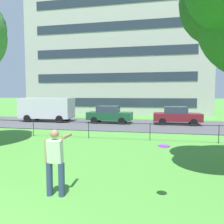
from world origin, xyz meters
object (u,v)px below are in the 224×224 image
person_thrower (55,160)px  car_dark_green_left (109,114)px  car_maroon_far_left (177,115)px  apartment_building_background (121,59)px  frisbee (164,146)px  panel_van_right (47,108)px

person_thrower → car_dark_green_left: person_thrower is taller
person_thrower → car_maroon_far_left: 15.29m
person_thrower → apartment_building_background: bearing=95.9°
apartment_building_background → person_thrower: bearing=-84.1°
frisbee → car_maroon_far_left: size_ratio=0.09×
panel_van_right → frisbee: bearing=-53.8°
person_thrower → frisbee: person_thrower is taller
person_thrower → apartment_building_background: (-3.07, 29.69, 7.13)m
frisbee → car_dark_green_left: 15.06m
panel_van_right → car_dark_green_left: panel_van_right is taller
person_thrower → frisbee: size_ratio=4.70×
person_thrower → car_maroon_far_left: bearing=74.2°
panel_van_right → person_thrower: bearing=-61.6°
person_thrower → frisbee: 2.72m
person_thrower → panel_van_right: 16.54m
car_maroon_far_left → person_thrower: bearing=-105.8°
panel_van_right → apartment_building_background: (4.79, 15.13, 6.78)m
person_thrower → car_maroon_far_left: person_thrower is taller
frisbee → apartment_building_background: bearing=101.0°
person_thrower → frisbee: bearing=3.6°
frisbee → panel_van_right: bearing=126.2°
person_thrower → panel_van_right: (-7.86, 14.55, 0.35)m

